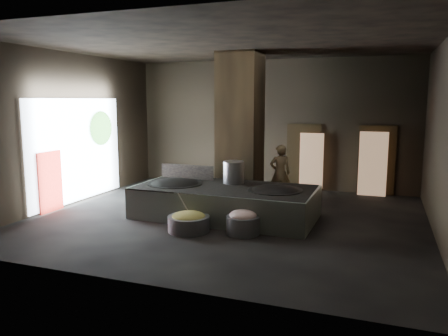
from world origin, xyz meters
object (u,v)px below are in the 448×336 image
at_px(hearth_platform, 225,202).
at_px(wok_right, 275,193).
at_px(meat_basin, 243,225).
at_px(cook, 280,173).
at_px(veg_basin, 189,223).
at_px(stock_pot, 233,172).
at_px(wok_left, 175,186).

height_order(hearth_platform, wok_right, wok_right).
bearing_deg(meat_basin, cook, 89.29).
height_order(cook, veg_basin, cook).
height_order(stock_pot, cook, cook).
bearing_deg(stock_pot, hearth_platform, -95.19).
relative_size(hearth_platform, wok_left, 3.17).
xyz_separation_m(hearth_platform, wok_right, (1.35, 0.05, 0.34)).
distance_m(cook, meat_basin, 3.66).
relative_size(veg_basin, meat_basin, 1.28).
height_order(wok_right, meat_basin, wok_right).
distance_m(wok_left, meat_basin, 2.70).
xyz_separation_m(hearth_platform, veg_basin, (-0.38, -1.48, -0.23)).
distance_m(stock_pot, cook, 2.03).
bearing_deg(cook, wok_right, 75.11).
bearing_deg(cook, stock_pot, 38.61).
height_order(wok_left, wok_right, wok_left).
bearing_deg(wok_left, meat_basin, -27.05).
bearing_deg(veg_basin, stock_pot, 78.02).
height_order(cook, meat_basin, cook).
bearing_deg(stock_pot, cook, 63.33).
height_order(wok_left, meat_basin, wok_left).
bearing_deg(wok_left, cook, 44.93).
bearing_deg(hearth_platform, wok_left, -176.78).
bearing_deg(meat_basin, veg_basin, -169.84).
distance_m(hearth_platform, veg_basin, 1.55).
bearing_deg(wok_left, stock_pot, 21.80).
distance_m(stock_pot, meat_basin, 2.20).
relative_size(hearth_platform, wok_right, 3.41).
xyz_separation_m(wok_left, stock_pot, (1.50, 0.60, 0.38)).
height_order(wok_right, veg_basin, wok_right).
height_order(veg_basin, meat_basin, meat_basin).
height_order(wok_left, stock_pot, stock_pot).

